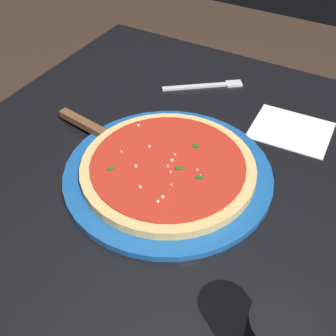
{
  "coord_description": "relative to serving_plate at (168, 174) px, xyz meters",
  "views": [
    {
      "loc": [
        -0.23,
        0.51,
        1.29
      ],
      "look_at": [
        0.05,
        0.01,
        0.76
      ],
      "focal_mm": 46.83,
      "sensor_mm": 36.0,
      "label": 1
    }
  ],
  "objects": [
    {
      "name": "fork",
      "position": [
        0.07,
        -0.31,
        -0.0
      ],
      "size": [
        0.16,
        0.13,
        0.0
      ],
      "color": "silver",
      "rests_on": "restaurant_table"
    },
    {
      "name": "restaurant_table",
      "position": [
        -0.05,
        -0.01,
        -0.13
      ],
      "size": [
        0.98,
        0.95,
        0.74
      ],
      "color": "black",
      "rests_on": "ground_plane"
    },
    {
      "name": "napkin_folded_right",
      "position": [
        -0.15,
        -0.24,
        -0.0
      ],
      "size": [
        0.16,
        0.13,
        0.0
      ],
      "primitive_type": "cube",
      "rotation": [
        0.0,
        0.0,
        0.05
      ],
      "color": "white",
      "rests_on": "restaurant_table"
    },
    {
      "name": "pizza",
      "position": [
        0.0,
        0.0,
        0.02
      ],
      "size": [
        0.31,
        0.31,
        0.02
      ],
      "color": "#DBB26B",
      "rests_on": "serving_plate"
    },
    {
      "name": "pizza_server",
      "position": [
        0.17,
        -0.03,
        0.01
      ],
      "size": [
        0.22,
        0.08,
        0.01
      ],
      "color": "silver",
      "rests_on": "serving_plate"
    },
    {
      "name": "serving_plate",
      "position": [
        0.0,
        0.0,
        0.0
      ],
      "size": [
        0.37,
        0.37,
        0.01
      ],
      "primitive_type": "cylinder",
      "color": "#195199",
      "rests_on": "restaurant_table"
    }
  ]
}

